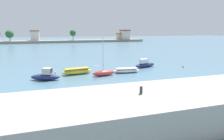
{
  "coord_description": "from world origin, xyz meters",
  "views": [
    {
      "loc": [
        -11.21,
        -20.96,
        7.79
      ],
      "look_at": [
        -0.79,
        12.59,
        0.47
      ],
      "focal_mm": 31.17,
      "sensor_mm": 36.0,
      "label": 1
    }
  ],
  "objects_px": {
    "moored_boat_3": "(126,70)",
    "moored_boat_0": "(46,76)",
    "mooring_bollard": "(141,90)",
    "moored_boat_1": "(77,71)",
    "moored_boat_2": "(104,73)",
    "mooring_buoy_0": "(55,72)",
    "mooring_buoy_1": "(183,67)",
    "moored_boat_4": "(145,64)"
  },
  "relations": [
    {
      "from": "moored_boat_0",
      "to": "moored_boat_3",
      "type": "distance_m",
      "value": 14.17
    },
    {
      "from": "moored_boat_0",
      "to": "mooring_buoy_1",
      "type": "relative_size",
      "value": 13.76
    },
    {
      "from": "moored_boat_2",
      "to": "mooring_buoy_1",
      "type": "xyz_separation_m",
      "value": [
        17.84,
        2.29,
        -0.35
      ]
    },
    {
      "from": "moored_boat_0",
      "to": "moored_boat_2",
      "type": "distance_m",
      "value": 9.45
    },
    {
      "from": "mooring_bollard",
      "to": "moored_boat_1",
      "type": "height_order",
      "value": "mooring_bollard"
    },
    {
      "from": "moored_boat_0",
      "to": "moored_boat_3",
      "type": "bearing_deg",
      "value": 22.49
    },
    {
      "from": "mooring_bollard",
      "to": "moored_boat_2",
      "type": "distance_m",
      "value": 18.17
    },
    {
      "from": "moored_boat_1",
      "to": "moored_boat_2",
      "type": "relative_size",
      "value": 0.85
    },
    {
      "from": "mooring_buoy_0",
      "to": "moored_boat_0",
      "type": "bearing_deg",
      "value": -108.48
    },
    {
      "from": "moored_boat_2",
      "to": "moored_boat_3",
      "type": "distance_m",
      "value": 4.81
    },
    {
      "from": "moored_boat_3",
      "to": "moored_boat_1",
      "type": "bearing_deg",
      "value": 175.31
    },
    {
      "from": "moored_boat_0",
      "to": "mooring_buoy_0",
      "type": "relative_size",
      "value": 14.46
    },
    {
      "from": "mooring_bollard",
      "to": "mooring_buoy_1",
      "type": "distance_m",
      "value": 28.19
    },
    {
      "from": "moored_boat_0",
      "to": "moored_boat_2",
      "type": "height_order",
      "value": "moored_boat_2"
    },
    {
      "from": "mooring_bollard",
      "to": "moored_boat_0",
      "type": "bearing_deg",
      "value": 113.79
    },
    {
      "from": "moored_boat_0",
      "to": "moored_boat_4",
      "type": "relative_size",
      "value": 0.9
    },
    {
      "from": "moored_boat_0",
      "to": "moored_boat_2",
      "type": "relative_size",
      "value": 0.72
    },
    {
      "from": "mooring_bollard",
      "to": "moored_boat_1",
      "type": "relative_size",
      "value": 0.11
    },
    {
      "from": "mooring_buoy_1",
      "to": "moored_boat_0",
      "type": "bearing_deg",
      "value": -174.88
    },
    {
      "from": "mooring_bollard",
      "to": "moored_boat_3",
      "type": "height_order",
      "value": "mooring_bollard"
    },
    {
      "from": "moored_boat_3",
      "to": "mooring_buoy_1",
      "type": "xyz_separation_m",
      "value": [
        13.18,
        1.08,
        -0.22
      ]
    },
    {
      "from": "moored_boat_2",
      "to": "mooring_buoy_0",
      "type": "bearing_deg",
      "value": 142.16
    },
    {
      "from": "moored_boat_4",
      "to": "moored_boat_2",
      "type": "bearing_deg",
      "value": -170.54
    },
    {
      "from": "moored_boat_1",
      "to": "mooring_buoy_0",
      "type": "xyz_separation_m",
      "value": [
        -3.68,
        1.77,
        -0.36
      ]
    },
    {
      "from": "mooring_bollard",
      "to": "moored_boat_2",
      "type": "xyz_separation_m",
      "value": [
        1.61,
        17.93,
        -2.48
      ]
    },
    {
      "from": "moored_boat_0",
      "to": "mooring_buoy_1",
      "type": "xyz_separation_m",
      "value": [
        27.28,
        2.45,
        -0.48
      ]
    },
    {
      "from": "mooring_buoy_0",
      "to": "moored_boat_1",
      "type": "bearing_deg",
      "value": -25.74
    },
    {
      "from": "mooring_bollard",
      "to": "moored_boat_1",
      "type": "bearing_deg",
      "value": 97.36
    },
    {
      "from": "mooring_bollard",
      "to": "moored_boat_0",
      "type": "xyz_separation_m",
      "value": [
        -7.83,
        17.77,
        -2.35
      ]
    },
    {
      "from": "moored_boat_3",
      "to": "mooring_buoy_0",
      "type": "xyz_separation_m",
      "value": [
        -12.6,
        3.15,
        -0.23
      ]
    },
    {
      "from": "moored_boat_2",
      "to": "mooring_buoy_0",
      "type": "relative_size",
      "value": 20.04
    },
    {
      "from": "moored_boat_4",
      "to": "mooring_buoy_0",
      "type": "relative_size",
      "value": 16.0
    },
    {
      "from": "moored_boat_2",
      "to": "moored_boat_4",
      "type": "bearing_deg",
      "value": 16.41
    },
    {
      "from": "moored_boat_2",
      "to": "mooring_buoy_0",
      "type": "distance_m",
      "value": 9.06
    },
    {
      "from": "moored_boat_0",
      "to": "moored_boat_1",
      "type": "height_order",
      "value": "moored_boat_0"
    },
    {
      "from": "moored_boat_3",
      "to": "mooring_buoy_1",
      "type": "distance_m",
      "value": 13.23
    },
    {
      "from": "mooring_buoy_1",
      "to": "moored_boat_3",
      "type": "bearing_deg",
      "value": -175.32
    },
    {
      "from": "mooring_bollard",
      "to": "moored_boat_4",
      "type": "xyz_separation_m",
      "value": [
        11.91,
        22.84,
        -2.38
      ]
    },
    {
      "from": "moored_boat_4",
      "to": "mooring_buoy_1",
      "type": "distance_m",
      "value": 7.99
    },
    {
      "from": "moored_boat_1",
      "to": "moored_boat_3",
      "type": "height_order",
      "value": "moored_boat_1"
    },
    {
      "from": "moored_boat_0",
      "to": "mooring_buoy_1",
      "type": "distance_m",
      "value": 27.4
    },
    {
      "from": "moored_boat_3",
      "to": "moored_boat_0",
      "type": "bearing_deg",
      "value": -170.4
    }
  ]
}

